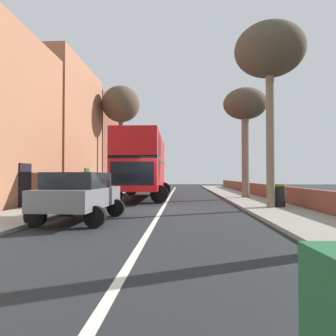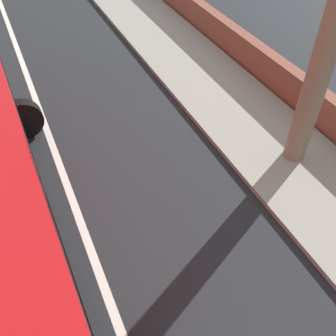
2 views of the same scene
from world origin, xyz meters
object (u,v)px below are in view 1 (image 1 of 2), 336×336
object	(u,v)px
street_tree_right_1	(270,53)
litter_bin_right	(279,195)
street_tree_left_2	(130,139)
street_tree_right_3	(245,107)
parked_car_grey_left_2	(80,193)
street_tree_left_4	(121,105)
double_decker_bus	(143,163)

from	to	relation	value
street_tree_right_1	litter_bin_right	size ratio (longest dim) A/B	7.97
street_tree_left_2	street_tree_right_3	bearing A→B (deg)	-53.57
street_tree_left_2	litter_bin_right	bearing A→B (deg)	-62.87
parked_car_grey_left_2	litter_bin_right	distance (m)	8.83
parked_car_grey_left_2	street_tree_left_4	size ratio (longest dim) A/B	0.44
double_decker_bus	parked_car_grey_left_2	bearing A→B (deg)	-94.39
street_tree_right_1	litter_bin_right	bearing A→B (deg)	34.89
street_tree_left_2	litter_bin_right	size ratio (longest dim) A/B	6.43
street_tree_left_4	street_tree_right_1	bearing A→B (deg)	-56.01
parked_car_grey_left_2	litter_bin_right	xyz separation A→B (m)	(7.80, 4.12, -0.29)
street_tree_right_1	street_tree_left_4	xyz separation A→B (m)	(-9.47, 14.05, 0.88)
double_decker_bus	parked_car_grey_left_2	distance (m)	10.58
parked_car_grey_left_2	double_decker_bus	bearing A→B (deg)	85.61
parked_car_grey_left_2	street_tree_left_4	distance (m)	19.27
double_decker_bus	street_tree_left_4	distance (m)	9.70
street_tree_right_3	litter_bin_right	world-z (taller)	street_tree_right_3
litter_bin_right	double_decker_bus	bearing A→B (deg)	137.90
double_decker_bus	street_tree_left_4	world-z (taller)	street_tree_left_4
street_tree_left_2	street_tree_right_1	bearing A→B (deg)	-64.34
street_tree_right_1	street_tree_left_4	size ratio (longest dim) A/B	0.86
street_tree_left_2	street_tree_left_4	size ratio (longest dim) A/B	0.70
parked_car_grey_left_2	street_tree_right_3	world-z (taller)	street_tree_right_3
double_decker_bus	street_tree_left_2	bearing A→B (deg)	102.96
street_tree_right_1	street_tree_right_3	distance (m)	6.74
double_decker_bus	litter_bin_right	distance (m)	9.59
litter_bin_right	parked_car_grey_left_2	bearing A→B (deg)	-152.14
parked_car_grey_left_2	street_tree_right_1	distance (m)	10.26
street_tree_right_3	litter_bin_right	xyz separation A→B (m)	(0.25, -6.34, -5.38)
street_tree_right_1	litter_bin_right	world-z (taller)	street_tree_right_1
street_tree_right_1	street_tree_left_2	size ratio (longest dim) A/B	1.24
street_tree_right_3	street_tree_left_4	size ratio (longest dim) A/B	0.75
street_tree_left_4	litter_bin_right	world-z (taller)	street_tree_left_4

